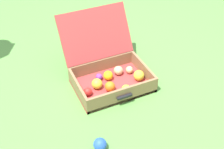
# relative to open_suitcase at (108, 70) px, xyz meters

# --- Properties ---
(ground_plane) EXTENTS (16.00, 16.00, 0.00)m
(ground_plane) POSITION_rel_open_suitcase_xyz_m (-0.04, -0.06, -0.10)
(ground_plane) COLOR #569342
(open_suitcase) EXTENTS (0.54, 0.61, 0.46)m
(open_suitcase) POSITION_rel_open_suitcase_xyz_m (0.00, 0.00, 0.00)
(open_suitcase) COLOR #B23838
(open_suitcase) RESTS_ON ground
(stray_ball_on_grass) EXTENTS (0.08, 0.08, 0.08)m
(stray_ball_on_grass) POSITION_rel_open_suitcase_xyz_m (-0.30, -0.55, -0.06)
(stray_ball_on_grass) COLOR blue
(stray_ball_on_grass) RESTS_ON ground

